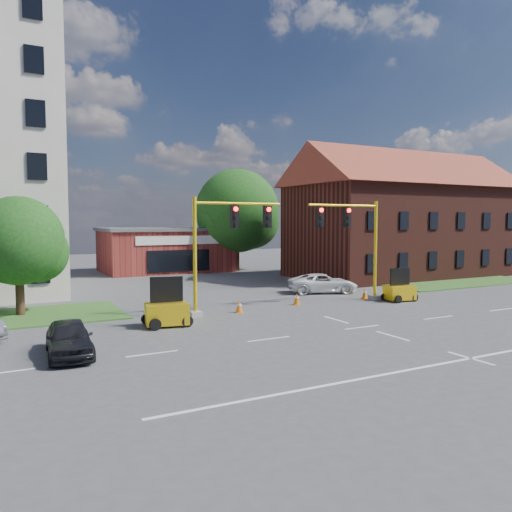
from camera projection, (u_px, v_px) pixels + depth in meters
name	position (u px, v px, depth m)	size (l,w,h in m)	color
ground	(362.00, 327.00, 23.32)	(120.00, 120.00, 0.00)	#454547
grass_verge_ne	(466.00, 283.00, 39.63)	(14.00, 4.00, 0.08)	#2E5921
lane_markings	(409.00, 341.00, 20.67)	(60.00, 36.00, 0.01)	silver
brick_shop	(166.00, 249.00, 49.62)	(12.40, 8.40, 4.30)	maroon
townhouse_row	(403.00, 210.00, 45.40)	(21.00, 11.00, 11.50)	#4B1E16
tree_large	(241.00, 213.00, 50.03)	(8.76, 8.34, 10.16)	#312112
tree_nw_front	(23.00, 244.00, 25.98)	(4.85, 4.62, 6.26)	#312112
signal_mast_west	(224.00, 241.00, 26.31)	(5.30, 0.60, 6.20)	gray
signal_mast_east	(355.00, 238.00, 30.36)	(5.30, 0.60, 6.20)	gray
trailer_west	(167.00, 311.00, 23.54)	(2.17, 1.64, 2.24)	yellow
trailer_east	(400.00, 291.00, 30.99)	(1.90, 1.43, 1.96)	yellow
cone_a	(239.00, 307.00, 27.01)	(0.40, 0.40, 0.70)	orange
cone_b	(297.00, 299.00, 29.59)	(0.40, 0.40, 0.70)	orange
cone_c	(365.00, 294.00, 31.83)	(0.40, 0.40, 0.70)	orange
cone_d	(350.00, 289.00, 34.23)	(0.40, 0.40, 0.70)	orange
pickup_white	(323.00, 283.00, 34.55)	(2.20, 4.76, 1.32)	white
sedan_dark	(69.00, 338.00, 18.34)	(1.57, 3.90, 1.33)	black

